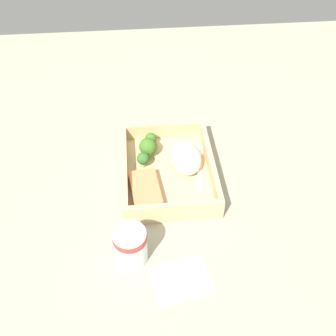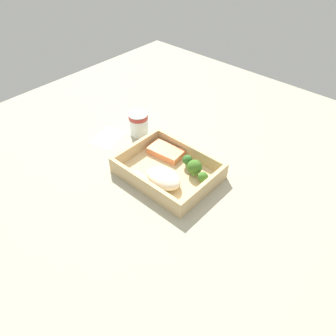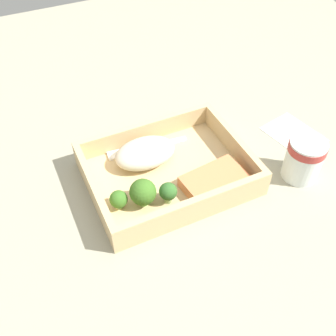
% 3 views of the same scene
% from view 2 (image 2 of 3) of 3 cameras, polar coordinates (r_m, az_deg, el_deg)
% --- Properties ---
extents(ground_plane, '(1.60, 1.60, 0.02)m').
position_cam_2_polar(ground_plane, '(1.01, 0.00, -1.57)').
color(ground_plane, '#9E9981').
extents(takeout_tray, '(0.29, 0.22, 0.01)m').
position_cam_2_polar(takeout_tray, '(1.00, 0.00, -0.90)').
color(takeout_tray, tan).
rests_on(takeout_tray, ground_plane).
extents(tray_rim, '(0.29, 0.22, 0.04)m').
position_cam_2_polar(tray_rim, '(0.98, 0.00, 0.25)').
color(tray_rim, tan).
rests_on(tray_rim, takeout_tray).
extents(salmon_fillet, '(0.12, 0.08, 0.02)m').
position_cam_2_polar(salmon_fillet, '(1.06, -0.36, 2.85)').
color(salmon_fillet, '#F08652').
rests_on(salmon_fillet, takeout_tray).
extents(mashed_potatoes, '(0.11, 0.08, 0.04)m').
position_cam_2_polar(mashed_potatoes, '(0.95, -0.79, -1.75)').
color(mashed_potatoes, beige).
rests_on(mashed_potatoes, takeout_tray).
extents(broccoli_floret_1, '(0.05, 0.05, 0.05)m').
position_cam_2_polar(broccoli_floret_1, '(0.97, 4.64, 0.12)').
color(broccoli_floret_1, '#7EAF5A').
rests_on(broccoli_floret_1, takeout_tray).
extents(broccoli_floret_2, '(0.03, 0.03, 0.04)m').
position_cam_2_polar(broccoli_floret_2, '(1.00, 3.38, 1.39)').
color(broccoli_floret_2, '#87A966').
rests_on(broccoli_floret_2, takeout_tray).
extents(broccoli_floret_3, '(0.03, 0.03, 0.04)m').
position_cam_2_polar(broccoli_floret_3, '(0.96, 6.11, -1.59)').
color(broccoli_floret_3, '#81AE5B').
rests_on(broccoli_floret_3, takeout_tray).
extents(fork, '(0.16, 0.03, 0.00)m').
position_cam_2_polar(fork, '(0.95, -2.41, -3.40)').
color(fork, white).
rests_on(fork, takeout_tray).
extents(paper_cup, '(0.07, 0.07, 0.08)m').
position_cam_2_polar(paper_cup, '(1.16, -5.14, 7.87)').
color(paper_cup, white).
rests_on(paper_cup, ground_plane).
extents(receipt_slip, '(0.11, 0.13, 0.00)m').
position_cam_2_polar(receipt_slip, '(1.17, -10.50, 5.18)').
color(receipt_slip, white).
rests_on(receipt_slip, ground_plane).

